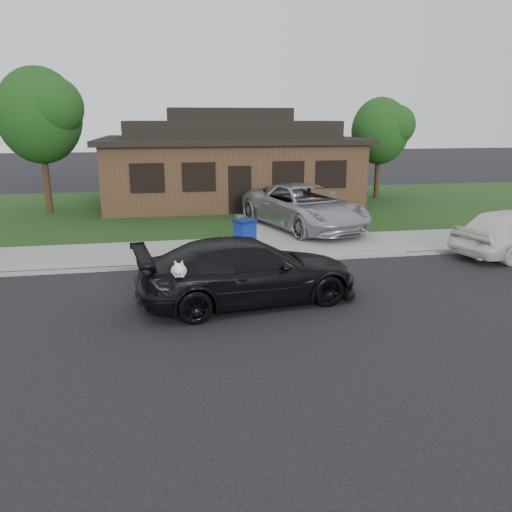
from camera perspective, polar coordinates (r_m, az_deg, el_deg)
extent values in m
plane|color=black|center=(11.71, -13.26, -6.36)|extent=(120.00, 120.00, 0.00)
cube|color=gray|center=(16.45, -12.53, 0.22)|extent=(60.00, 3.00, 0.12)
cube|color=gray|center=(15.00, -12.71, -1.25)|extent=(60.00, 0.12, 0.12)
cube|color=#193814|center=(24.26, -11.96, 5.09)|extent=(60.00, 13.00, 0.13)
cube|color=gray|center=(21.95, 3.75, 4.35)|extent=(4.50, 13.00, 0.14)
imported|color=black|center=(11.86, -0.86, -1.71)|extent=(5.57, 2.96, 1.54)
ellipsoid|color=white|center=(10.69, -8.80, -1.70)|extent=(0.34, 0.40, 0.30)
sphere|color=white|center=(10.44, -8.78, -1.54)|extent=(0.26, 0.26, 0.26)
cube|color=white|center=(10.34, -8.74, -1.98)|extent=(0.09, 0.12, 0.08)
sphere|color=black|center=(10.28, -8.73, -2.08)|extent=(0.04, 0.04, 0.04)
cone|color=white|center=(10.45, -9.18, -0.77)|extent=(0.11, 0.11, 0.14)
cone|color=white|center=(10.46, -8.46, -0.74)|extent=(0.11, 0.11, 0.14)
imported|color=#A7AAAF|center=(19.56, 5.50, 5.65)|extent=(4.47, 6.57, 1.67)
cube|color=navy|center=(16.27, -1.28, 2.29)|extent=(0.73, 0.73, 0.91)
cube|color=#06184E|center=(16.16, -1.29, 4.02)|extent=(0.80, 0.80, 0.10)
cylinder|color=black|center=(16.06, -1.83, 0.71)|extent=(0.10, 0.15, 0.14)
cylinder|color=black|center=(16.13, -0.41, 0.77)|extent=(0.10, 0.15, 0.14)
cube|color=#422B1C|center=(26.23, -3.18, 9.60)|extent=(12.00, 8.00, 3.00)
cube|color=black|center=(26.11, -3.24, 13.15)|extent=(12.60, 8.60, 0.25)
cube|color=black|center=(26.10, -3.25, 14.30)|extent=(10.00, 6.50, 0.80)
cube|color=black|center=(26.09, -3.28, 15.84)|extent=(6.00, 3.50, 0.60)
cube|color=black|center=(22.31, -1.84, 7.57)|extent=(1.00, 0.06, 2.10)
cube|color=black|center=(22.01, -12.33, 8.70)|extent=(1.30, 0.05, 1.10)
cube|color=black|center=(22.05, -6.54, 8.96)|extent=(1.30, 0.05, 1.10)
cube|color=black|center=(22.67, 3.72, 9.20)|extent=(1.30, 0.05, 1.10)
cube|color=black|center=(23.23, 8.58, 9.21)|extent=(1.30, 0.05, 1.10)
cylinder|color=#332114|center=(24.62, -22.74, 7.46)|extent=(0.28, 0.28, 2.48)
ellipsoid|color=#143811|center=(24.45, -23.49, 14.50)|extent=(3.60, 3.60, 4.14)
sphere|color=#26591E|center=(23.78, -22.13, 15.52)|extent=(2.52, 2.52, 2.52)
cylinder|color=#332114|center=(27.95, 13.65, 8.55)|extent=(0.28, 0.28, 2.03)
ellipsoid|color=#143811|center=(27.79, 13.98, 13.70)|extent=(3.00, 3.00, 3.45)
sphere|color=#26591E|center=(27.62, 15.59, 14.21)|extent=(2.10, 2.10, 2.10)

